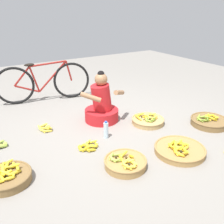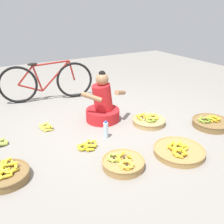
# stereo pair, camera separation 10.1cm
# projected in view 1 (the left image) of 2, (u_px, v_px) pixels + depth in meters

# --- Properties ---
(ground_plane) EXTENTS (10.00, 10.00, 0.00)m
(ground_plane) POSITION_uv_depth(u_px,v_px,m) (105.00, 129.00, 3.58)
(ground_plane) COLOR gray
(vendor_woman_front) EXTENTS (0.74, 0.52, 0.79)m
(vendor_woman_front) POSITION_uv_depth(u_px,v_px,m) (102.00, 105.00, 3.77)
(vendor_woman_front) COLOR red
(vendor_woman_front) RESTS_ON ground
(bicycle_leaning) EXTENTS (1.68, 0.39, 0.73)m
(bicycle_leaning) POSITION_uv_depth(u_px,v_px,m) (44.00, 82.00, 4.53)
(bicycle_leaning) COLOR black
(bicycle_leaning) RESTS_ON ground
(banana_basket_back_right) EXTENTS (0.48, 0.48, 0.16)m
(banana_basket_back_right) POSITION_uv_depth(u_px,v_px,m) (125.00, 162.00, 2.74)
(banana_basket_back_right) COLOR #A87F47
(banana_basket_back_right) RESTS_ON ground
(banana_basket_near_bicycle) EXTENTS (0.50, 0.50, 0.15)m
(banana_basket_near_bicycle) POSITION_uv_depth(u_px,v_px,m) (148.00, 120.00, 3.75)
(banana_basket_near_bicycle) COLOR tan
(banana_basket_near_bicycle) RESTS_ON ground
(banana_basket_front_left) EXTENTS (0.62, 0.62, 0.15)m
(banana_basket_front_left) POSITION_uv_depth(u_px,v_px,m) (180.00, 150.00, 3.00)
(banana_basket_front_left) COLOR #A87F47
(banana_basket_front_left) RESTS_ON ground
(banana_basket_near_vendor) EXTENTS (0.55, 0.55, 0.17)m
(banana_basket_near_vendor) POSITION_uv_depth(u_px,v_px,m) (209.00, 121.00, 3.70)
(banana_basket_near_vendor) COLOR brown
(banana_basket_near_vendor) RESTS_ON ground
(banana_basket_mid_right) EXTENTS (0.49, 0.49, 0.18)m
(banana_basket_mid_right) POSITION_uv_depth(u_px,v_px,m) (7.00, 177.00, 2.50)
(banana_basket_mid_right) COLOR brown
(banana_basket_mid_right) RESTS_ON ground
(loose_bananas_front_center) EXTENTS (0.18, 0.21, 0.08)m
(loose_bananas_front_center) POSITION_uv_depth(u_px,v_px,m) (0.00, 144.00, 3.15)
(loose_bananas_front_center) COLOR #9EB747
(loose_bananas_front_center) RESTS_ON ground
(loose_bananas_front_right) EXTENTS (0.30, 0.24, 0.08)m
(loose_bananas_front_right) POSITION_uv_depth(u_px,v_px,m) (88.00, 147.00, 3.10)
(loose_bananas_front_right) COLOR gold
(loose_bananas_front_right) RESTS_ON ground
(loose_bananas_back_left) EXTENTS (0.19, 0.24, 0.09)m
(loose_bananas_back_left) POSITION_uv_depth(u_px,v_px,m) (45.00, 128.00, 3.57)
(loose_bananas_back_left) COLOR yellow
(loose_bananas_back_left) RESTS_ON ground
(water_bottle) EXTENTS (0.07, 0.07, 0.25)m
(water_bottle) POSITION_uv_depth(u_px,v_px,m) (106.00, 130.00, 3.32)
(water_bottle) COLOR silver
(water_bottle) RESTS_ON ground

